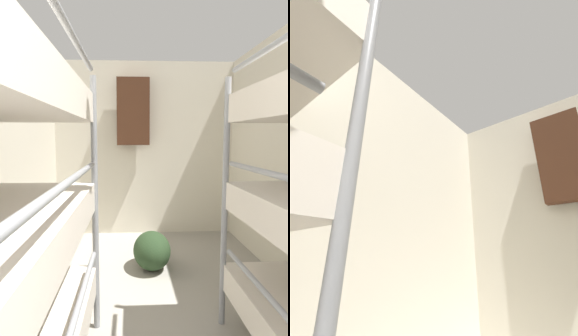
{
  "view_description": "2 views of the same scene",
  "coord_description": "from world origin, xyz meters",
  "views": [
    {
      "loc": [
        -0.22,
        0.28,
        1.38
      ],
      "look_at": [
        -0.08,
        3.03,
        1.09
      ],
      "focal_mm": 32.0,
      "sensor_mm": 36.0,
      "label": 1
    },
    {
      "loc": [
        0.06,
        2.04,
        0.78
      ],
      "look_at": [
        -0.75,
        3.09,
        1.32
      ],
      "focal_mm": 24.0,
      "sensor_mm": 36.0,
      "label": 2
    }
  ],
  "objects": [
    {
      "name": "hanging_coat",
      "position": [
        -0.16,
        4.38,
        1.72
      ],
      "size": [
        0.44,
        0.12,
        0.9
      ],
      "color": "#472819"
    }
  ]
}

